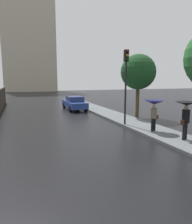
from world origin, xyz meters
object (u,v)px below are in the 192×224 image
(traffic_light, at_px, (126,74))
(street_tree_mid, at_px, (138,72))
(pedestrian_with_umbrella_near, at_px, (154,106))
(car_blue_mid_road, at_px, (74,103))
(pedestrian_with_umbrella_far, at_px, (186,110))

(traffic_light, distance_m, street_tree_mid, 3.65)
(pedestrian_with_umbrella_near, relative_size, traffic_light, 0.37)
(street_tree_mid, bearing_deg, pedestrian_with_umbrella_near, -110.99)
(pedestrian_with_umbrella_near, bearing_deg, car_blue_mid_road, -91.32)
(pedestrian_with_umbrella_near, height_order, street_tree_mid, street_tree_mid)
(pedestrian_with_umbrella_far, height_order, traffic_light, traffic_light)
(car_blue_mid_road, relative_size, traffic_light, 0.93)
(pedestrian_with_umbrella_near, height_order, traffic_light, traffic_light)
(pedestrian_with_umbrella_far, bearing_deg, car_blue_mid_road, -96.15)
(car_blue_mid_road, bearing_deg, traffic_light, -82.08)
(pedestrian_with_umbrella_near, height_order, pedestrian_with_umbrella_far, pedestrian_with_umbrella_far)
(car_blue_mid_road, xyz_separation_m, pedestrian_with_umbrella_near, (1.94, -10.90, 0.90))
(pedestrian_with_umbrella_near, xyz_separation_m, traffic_light, (-0.68, 2.20, 1.85))
(pedestrian_with_umbrella_far, relative_size, traffic_light, 0.39)
(pedestrian_with_umbrella_near, relative_size, pedestrian_with_umbrella_far, 0.95)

